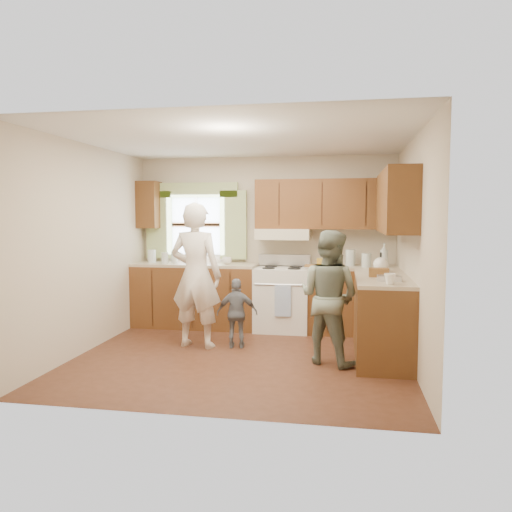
% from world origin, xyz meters
% --- Properties ---
extents(room, '(3.80, 3.80, 3.80)m').
position_xyz_m(room, '(0.00, 0.00, 1.25)').
color(room, '#412214').
rests_on(room, ground).
extents(kitchen_fixtures, '(3.80, 2.25, 2.15)m').
position_xyz_m(kitchen_fixtures, '(0.61, 1.08, 0.84)').
color(kitchen_fixtures, '#4A230F').
rests_on(kitchen_fixtures, ground).
extents(stove, '(0.76, 0.67, 1.07)m').
position_xyz_m(stove, '(0.30, 1.44, 0.47)').
color(stove, silver).
rests_on(stove, ground).
extents(woman_left, '(0.71, 0.51, 1.80)m').
position_xyz_m(woman_left, '(-0.65, 0.36, 0.90)').
color(woman_left, white).
rests_on(woman_left, ground).
extents(woman_right, '(0.90, 0.84, 1.49)m').
position_xyz_m(woman_right, '(1.00, -0.04, 0.74)').
color(woman_right, '#203629').
rests_on(woman_right, ground).
extents(child, '(0.54, 0.29, 0.87)m').
position_xyz_m(child, '(-0.14, 0.40, 0.43)').
color(child, slate).
rests_on(child, ground).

